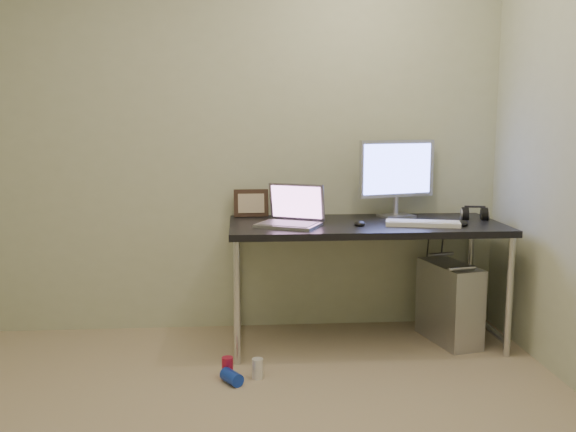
{
  "coord_description": "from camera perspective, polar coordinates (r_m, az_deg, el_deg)",
  "views": [
    {
      "loc": [
        0.06,
        -2.41,
        1.37
      ],
      "look_at": [
        0.32,
        1.04,
        0.85
      ],
      "focal_mm": 40.0,
      "sensor_mm": 36.0,
      "label": 1
    }
  ],
  "objects": [
    {
      "name": "wall_back",
      "position": [
        4.17,
        -5.11,
        6.86
      ],
      "size": [
        3.5,
        0.02,
        2.5
      ],
      "primitive_type": "cube",
      "color": "beige",
      "rests_on": "ground"
    },
    {
      "name": "desk",
      "position": [
        3.94,
        6.89,
        -1.69
      ],
      "size": [
        1.65,
        0.72,
        0.75
      ],
      "color": "black",
      "rests_on": "ground"
    },
    {
      "name": "tower_computer",
      "position": [
        4.14,
        14.14,
        -7.48
      ],
      "size": [
        0.31,
        0.51,
        0.52
      ],
      "rotation": [
        0.0,
        0.0,
        0.23
      ],
      "color": "#B2B2B7",
      "rests_on": "ground"
    },
    {
      "name": "cable_a",
      "position": [
        4.4,
        12.16,
        -4.37
      ],
      "size": [
        0.01,
        0.16,
        0.69
      ],
      "primitive_type": "cylinder",
      "rotation": [
        0.21,
        0.0,
        0.0
      ],
      "color": "black",
      "rests_on": "ground"
    },
    {
      "name": "cable_b",
      "position": [
        4.42,
        13.35,
        -4.64
      ],
      "size": [
        0.02,
        0.11,
        0.71
      ],
      "primitive_type": "cylinder",
      "rotation": [
        0.14,
        0.0,
        0.09
      ],
      "color": "black",
      "rests_on": "ground"
    },
    {
      "name": "can_red",
      "position": [
        3.55,
        -5.4,
        -13.24
      ],
      "size": [
        0.07,
        0.07,
        0.11
      ],
      "primitive_type": "cylinder",
      "rotation": [
        0.0,
        0.0,
        -0.19
      ],
      "color": "#AE1536",
      "rests_on": "ground"
    },
    {
      "name": "can_white",
      "position": [
        3.52,
        -2.72,
        -13.38
      ],
      "size": [
        0.07,
        0.07,
        0.11
      ],
      "primitive_type": "cylinder",
      "rotation": [
        0.0,
        0.0,
        -0.23
      ],
      "color": "white",
      "rests_on": "ground"
    },
    {
      "name": "can_blue",
      "position": [
        3.47,
        -5.02,
        -14.09
      ],
      "size": [
        0.13,
        0.15,
        0.07
      ],
      "primitive_type": "cylinder",
      "rotation": [
        1.57,
        0.0,
        0.56
      ],
      "color": "#1537C0",
      "rests_on": "ground"
    },
    {
      "name": "laptop",
      "position": [
        3.8,
        0.33,
        0.01
      ],
      "size": [
        0.44,
        0.41,
        0.24
      ],
      "rotation": [
        0.0,
        0.0,
        -0.45
      ],
      "color": "#ADADB5",
      "rests_on": "desk"
    },
    {
      "name": "monitor",
      "position": [
        4.16,
        9.66,
        3.86
      ],
      "size": [
        0.51,
        0.21,
        0.49
      ],
      "rotation": [
        0.0,
        0.0,
        0.3
      ],
      "color": "#ADADB5",
      "rests_on": "desk"
    },
    {
      "name": "keyboard",
      "position": [
        3.88,
        11.89,
        -0.65
      ],
      "size": [
        0.45,
        0.24,
        0.03
      ],
      "primitive_type": "cube",
      "rotation": [
        0.0,
        0.0,
        -0.25
      ],
      "color": "white",
      "rests_on": "desk"
    },
    {
      "name": "mouse_right",
      "position": [
        3.94,
        15.21,
        -0.55
      ],
      "size": [
        0.09,
        0.12,
        0.04
      ],
      "primitive_type": "ellipsoid",
      "rotation": [
        0.0,
        0.0,
        -0.29
      ],
      "color": "black",
      "rests_on": "desk"
    },
    {
      "name": "mouse_left",
      "position": [
        3.82,
        6.39,
        -0.56
      ],
      "size": [
        0.09,
        0.12,
        0.04
      ],
      "primitive_type": "ellipsoid",
      "rotation": [
        0.0,
        0.0,
        -0.2
      ],
      "color": "black",
      "rests_on": "desk"
    },
    {
      "name": "headphones",
      "position": [
        4.2,
        16.25,
        0.11
      ],
      "size": [
        0.18,
        0.1,
        0.11
      ],
      "rotation": [
        0.0,
        0.0,
        -0.21
      ],
      "color": "black",
      "rests_on": "desk"
    },
    {
      "name": "picture_frame",
      "position": [
        4.14,
        -3.3,
        1.16
      ],
      "size": [
        0.22,
        0.07,
        0.18
      ],
      "primitive_type": "cube",
      "rotation": [
        -0.21,
        0.0,
        0.03
      ],
      "color": "black",
      "rests_on": "desk"
    },
    {
      "name": "webcam",
      "position": [
        4.14,
        0.99,
        1.18
      ],
      "size": [
        0.04,
        0.03,
        0.12
      ],
      "rotation": [
        0.0,
        0.0,
        0.11
      ],
      "color": "silver",
      "rests_on": "desk"
    }
  ]
}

